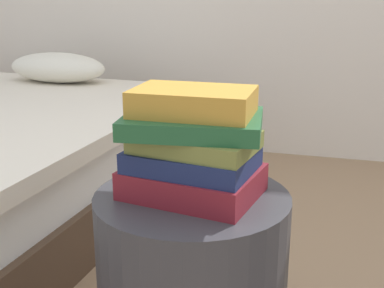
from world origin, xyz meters
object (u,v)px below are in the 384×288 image
Objects in this scene: book_ochre at (195,102)px; book_forest at (192,123)px; book_navy at (193,159)px; book_maroon at (193,181)px; book_olive at (195,142)px.

book_forest is at bearing -157.45° from book_ochre.
book_maroon is at bearing 112.82° from book_navy.
book_ochre reaches higher than book_navy.
book_olive is at bearing -48.28° from book_forest.
book_navy is (0.00, -0.00, 0.05)m from book_maroon.
book_ochre is (0.00, 0.01, 0.17)m from book_maroon.
book_forest reaches higher than book_navy.
book_maroon is 1.11× the size of book_ochre.
book_navy is at bearing -65.43° from book_maroon.
book_ochre reaches higher than book_olive.
book_ochre reaches higher than book_forest.
book_olive is 0.04m from book_forest.
book_navy is 0.91× the size of book_forest.
book_forest is 1.15× the size of book_ochre.
book_navy is 0.12m from book_ochre.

